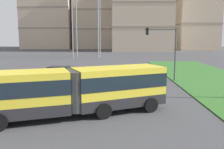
% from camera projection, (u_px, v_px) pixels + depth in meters
% --- Properties ---
extents(articulated_bus, '(11.81, 6.80, 3.00)m').
position_uv_depth(articulated_bus, '(78.00, 90.00, 15.61)').
color(articulated_bus, yellow).
rests_on(articulated_bus, ground).
extents(car_maroon_sedan, '(4.54, 2.32, 1.58)m').
position_uv_depth(car_maroon_sedan, '(60.00, 73.00, 28.97)').
color(car_maroon_sedan, maroon).
rests_on(car_maroon_sedan, ground).
extents(traffic_light_far_right, '(3.60, 0.28, 6.06)m').
position_uv_depth(traffic_light_far_right, '(165.00, 45.00, 27.54)').
color(traffic_light_far_right, '#474C51').
rests_on(traffic_light_far_right, ground).
extents(apartment_tower_west, '(21.33, 16.27, 42.70)m').
position_uv_depth(apartment_tower_west, '(48.00, 0.00, 108.08)').
color(apartment_tower_west, '#C6B299').
rests_on(apartment_tower_west, ground).
extents(apartment_tower_westcentre, '(21.26, 19.94, 41.11)m').
position_uv_depth(apartment_tower_westcentre, '(99.00, 3.00, 112.31)').
color(apartment_tower_westcentre, '#C6B299').
rests_on(apartment_tower_westcentre, ground).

